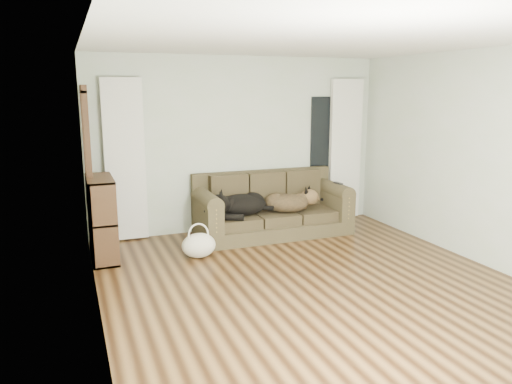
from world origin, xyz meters
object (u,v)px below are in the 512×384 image
object	(u,v)px
dog_black_lab	(239,206)
sofa	(273,204)
bookshelf	(102,220)
dog_shepherd	(289,202)
tote_bag	(199,245)

from	to	relation	value
dog_black_lab	sofa	bearing A→B (deg)	8.39
bookshelf	dog_black_lab	bearing A→B (deg)	2.47
dog_black_lab	dog_shepherd	world-z (taller)	dog_shepherd
dog_shepherd	bookshelf	bearing A→B (deg)	30.16
tote_bag	bookshelf	distance (m)	1.25
tote_bag	sofa	bearing A→B (deg)	26.44
dog_black_lab	tote_bag	size ratio (longest dim) A/B	1.67
dog_shepherd	bookshelf	world-z (taller)	bookshelf
dog_shepherd	tote_bag	xyz separation A→B (m)	(-1.51, -0.54, -0.33)
dog_shepherd	tote_bag	size ratio (longest dim) A/B	1.53
sofa	bookshelf	xyz separation A→B (m)	(-2.43, -0.24, 0.05)
sofa	bookshelf	size ratio (longest dim) A/B	2.14
dog_black_lab	bookshelf	xyz separation A→B (m)	(-1.88, -0.17, 0.02)
dog_black_lab	bookshelf	bearing A→B (deg)	-173.22
sofa	tote_bag	size ratio (longest dim) A/B	5.08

